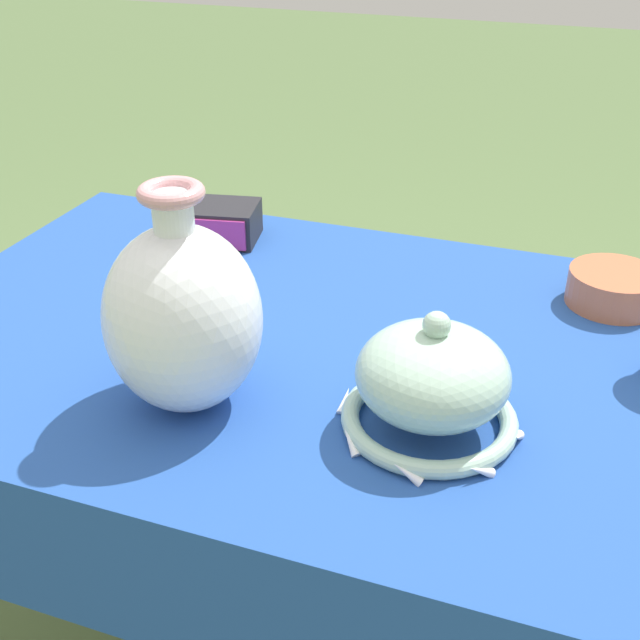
# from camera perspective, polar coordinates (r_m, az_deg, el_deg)

# --- Properties ---
(display_table) EXTENTS (1.22, 0.80, 0.70)m
(display_table) POSITION_cam_1_polar(r_m,az_deg,el_deg) (1.16, -0.71, -4.37)
(display_table) COLOR #38383D
(display_table) RESTS_ON ground_plane
(vase_tall_bulbous) EXTENTS (0.19, 0.19, 0.28)m
(vase_tall_bulbous) POSITION_cam_1_polar(r_m,az_deg,el_deg) (0.96, -9.72, 0.22)
(vase_tall_bulbous) COLOR white
(vase_tall_bulbous) RESTS_ON display_table
(vase_dome_bell) EXTENTS (0.22, 0.22, 0.16)m
(vase_dome_bell) POSITION_cam_1_polar(r_m,az_deg,el_deg) (0.94, 7.95, -4.51)
(vase_dome_bell) COLOR #A8CCB7
(vase_dome_bell) RESTS_ON display_table
(mosaic_tile_box) EXTENTS (0.15, 0.13, 0.06)m
(mosaic_tile_box) POSITION_cam_1_polar(r_m,az_deg,el_deg) (1.44, -7.10, 6.88)
(mosaic_tile_box) COLOR #232328
(mosaic_tile_box) RESTS_ON display_table
(pot_squat_terracotta) EXTENTS (0.14, 0.14, 0.05)m
(pot_squat_terracotta) POSITION_cam_1_polar(r_m,az_deg,el_deg) (1.29, 20.15, 2.14)
(pot_squat_terracotta) COLOR #BC6642
(pot_squat_terracotta) RESTS_ON display_table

